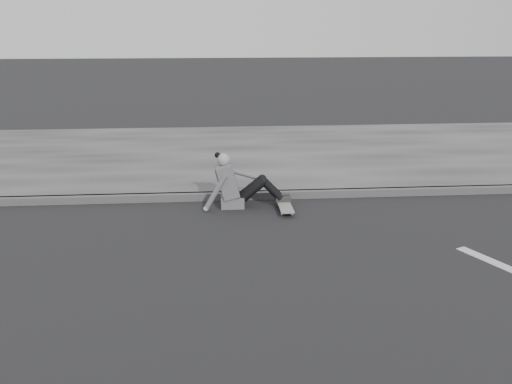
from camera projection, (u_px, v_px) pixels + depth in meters
ground at (201, 264)px, 6.86m from camera, size 80.00×80.00×0.00m
curb at (202, 196)px, 9.30m from camera, size 24.00×0.16×0.12m
sidewalk at (203, 155)px, 12.18m from camera, size 24.00×6.00×0.12m
skateboard at (285, 206)px, 8.80m from camera, size 0.20×0.78×0.09m
seated_woman at (236, 184)px, 8.89m from camera, size 1.38×0.46×0.88m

